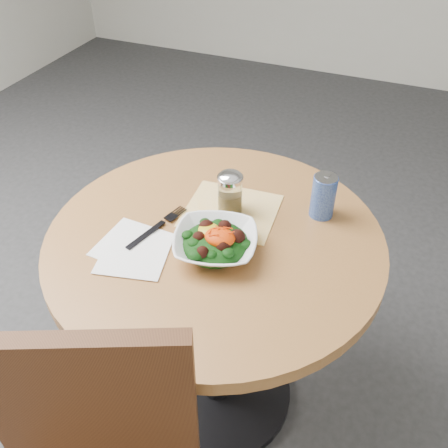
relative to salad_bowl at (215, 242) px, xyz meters
The scene contains 8 objects.
ground 0.78m from the salad_bowl, 115.21° to the left, with size 6.00×6.00×0.00m, color #2E2E30.
table 0.24m from the salad_bowl, 115.21° to the left, with size 0.90×0.90×0.75m.
cloth_napkin 0.17m from the salad_bowl, 98.36° to the left, with size 0.25×0.23×0.00m, color orange.
paper_napkins 0.21m from the salad_bowl, 158.75° to the right, with size 0.21×0.22×0.00m.
salad_bowl is the anchor object (origin of this frame).
fork 0.18m from the salad_bowl, behind, with size 0.08×0.21×0.00m.
spice_shaker 0.17m from the salad_bowl, 99.38° to the left, with size 0.07×0.07×0.13m.
beverage_can 0.33m from the salad_bowl, 49.77° to the left, with size 0.07×0.07×0.13m.
Camera 1 is at (0.40, -0.92, 1.61)m, focal length 40.00 mm.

